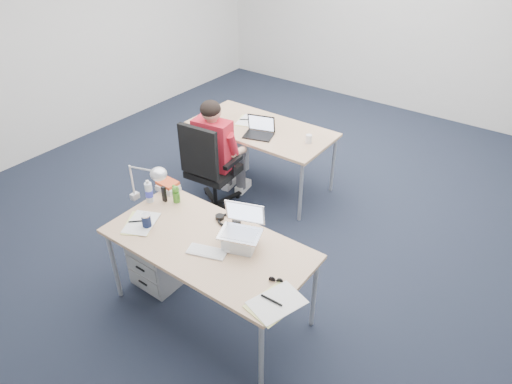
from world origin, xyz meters
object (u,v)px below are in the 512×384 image
computer_mouse (230,248)px  headphones (228,219)px  water_bottle (149,191)px  far_cup (309,139)px  desk_far (261,131)px  drawer_pedestal_near (163,253)px  bear_figurine (176,194)px  drawer_pedestal_far (223,153)px  sunglasses (276,280)px  desk_near (208,247)px  desk_lamp (142,182)px  seated_person (220,152)px  can_koozie (146,221)px  dark_laptop (258,127)px  office_chair (213,186)px  wireless_keyboard (207,252)px  silver_laptop (240,229)px  cordless_phone (164,194)px  book_stack (168,186)px

computer_mouse → headphones: (-0.23, 0.27, -0.00)m
water_bottle → far_cup: water_bottle is taller
desk_far → drawer_pedestal_near: (0.21, -1.79, -0.41)m
desk_far → bear_figurine: bear_figurine is taller
drawer_pedestal_far → sunglasses: sunglasses is taller
headphones → desk_far: bearing=104.0°
desk_near → drawer_pedestal_far: 2.24m
desk_far → sunglasses: (1.46, -1.88, 0.06)m
desk_near → desk_lamp: (-0.75, 0.07, 0.27)m
computer_mouse → seated_person: bearing=133.1°
can_koozie → dark_laptop: bearing=96.8°
desk_far → office_chair: bearing=-98.0°
desk_near → computer_mouse: size_ratio=14.90×
desk_near → wireless_keyboard: bearing=-51.4°
desk_near → far_cup: far_cup is taller
silver_laptop → cordless_phone: size_ratio=2.25×
far_cup → sunglasses: bearing=-65.5°
desk_lamp → sunglasses: bearing=-15.4°
book_stack → sunglasses: book_stack is taller
far_cup → headphones: bearing=-83.8°
wireless_keyboard → book_stack: 0.93m
desk_near → bear_figurine: bearing=156.1°
drawer_pedestal_near → silver_laptop: bearing=3.9°
office_chair → seated_person: bearing=91.0°
desk_lamp → silver_laptop: bearing=-8.7°
seated_person → drawer_pedestal_far: (-0.38, 0.49, -0.36)m
computer_mouse → water_bottle: water_bottle is taller
drawer_pedestal_near → dark_laptop: (-0.12, 1.60, 0.56)m
water_bottle → desk_near: bearing=-9.1°
desk_near → drawer_pedestal_far: size_ratio=2.91×
desk_lamp → water_bottle: bearing=79.1°
drawer_pedestal_far → bear_figurine: bearing=-63.3°
headphones → dark_laptop: bearing=104.0°
cordless_phone → computer_mouse: bearing=-9.3°
silver_laptop → cordless_phone: 0.89m
wireless_keyboard → drawer_pedestal_near: bearing=149.2°
can_koozie → cordless_phone: bearing=113.4°
seated_person → can_koozie: seated_person is taller
desk_far → silver_laptop: silver_laptop is taller
cordless_phone → far_cup: cordless_phone is taller
bear_figurine → sunglasses: bear_figurine is taller
book_stack → cordless_phone: size_ratio=1.32×
desk_lamp → desk_far: bearing=81.2°
water_bottle → desk_lamp: size_ratio=0.46×
far_cup → desk_lamp: bearing=-107.1°
wireless_keyboard → bear_figurine: bearing=133.0°
seated_person → drawer_pedestal_far: 0.72m
office_chair → far_cup: office_chair is taller
water_bottle → sunglasses: (1.40, -0.16, -0.09)m
dark_laptop → sunglasses: bearing=-68.6°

